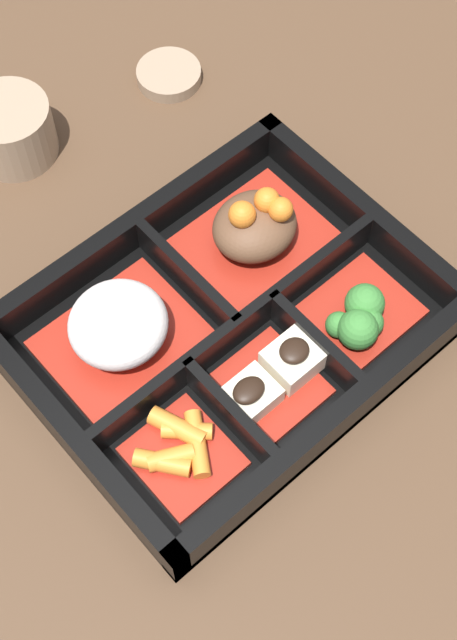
% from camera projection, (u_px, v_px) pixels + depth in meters
% --- Properties ---
extents(ground_plane, '(3.00, 3.00, 0.00)m').
position_uv_depth(ground_plane, '(228.00, 336.00, 0.68)').
color(ground_plane, '#4C3523').
extents(bento_base, '(0.30, 0.23, 0.01)m').
position_uv_depth(bento_base, '(228.00, 333.00, 0.68)').
color(bento_base, black).
rests_on(bento_base, ground_plane).
extents(bento_rim, '(0.30, 0.23, 0.04)m').
position_uv_depth(bento_rim, '(231.00, 326.00, 0.66)').
color(bento_rim, black).
rests_on(bento_rim, ground_plane).
extents(bowl_rice, '(0.11, 0.09, 0.05)m').
position_uv_depth(bowl_rice, '(119.00, 327.00, 0.65)').
color(bowl_rice, maroon).
rests_on(bowl_rice, bento_base).
extents(bowl_stew, '(0.11, 0.09, 0.06)m').
position_uv_depth(bowl_stew, '(255.00, 228.00, 0.69)').
color(bowl_stew, maroon).
rests_on(bowl_stew, bento_base).
extents(bowl_carrots, '(0.07, 0.07, 0.02)m').
position_uv_depth(bowl_carrots, '(181.00, 449.00, 0.62)').
color(bowl_carrots, maroon).
rests_on(bowl_carrots, bento_base).
extents(bowl_tofu, '(0.08, 0.07, 0.03)m').
position_uv_depth(bowl_tofu, '(272.00, 378.00, 0.64)').
color(bowl_tofu, maroon).
rests_on(bowl_tofu, bento_base).
extents(bowl_greens, '(0.08, 0.07, 0.04)m').
position_uv_depth(bowl_greens, '(360.00, 316.00, 0.66)').
color(bowl_greens, maroon).
rests_on(bowl_greens, bento_base).
extents(tea_cup, '(0.07, 0.07, 0.05)m').
position_uv_depth(tea_cup, '(10.00, 129.00, 0.75)').
color(tea_cup, gray).
rests_on(tea_cup, ground_plane).
extents(sauce_dish, '(0.06, 0.06, 0.01)m').
position_uv_depth(sauce_dish, '(169.00, 75.00, 0.81)').
color(sauce_dish, gray).
rests_on(sauce_dish, ground_plane).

